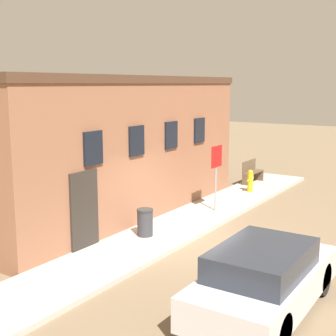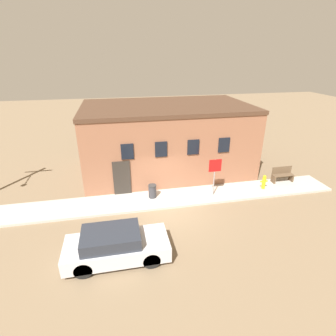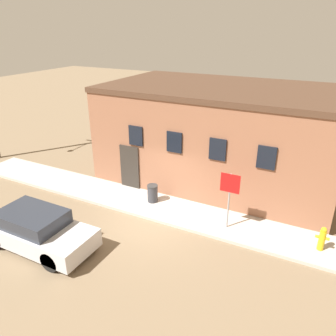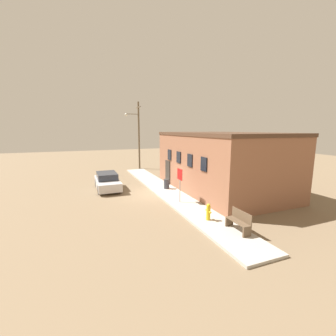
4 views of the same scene
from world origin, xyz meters
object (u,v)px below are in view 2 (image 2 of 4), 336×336
at_px(trash_bin, 152,191).
at_px(parked_car, 116,245).
at_px(fire_hydrant, 264,182).
at_px(bench, 282,175).
at_px(stop_sign, 215,170).

bearing_deg(trash_bin, parked_car, -115.85).
bearing_deg(fire_hydrant, bench, 21.13).
bearing_deg(stop_sign, trash_bin, 172.85).
bearing_deg(stop_sign, bench, 9.10).
bearing_deg(bench, stop_sign, -170.90).
relative_size(fire_hydrant, stop_sign, 0.40).
bearing_deg(trash_bin, stop_sign, -7.15).
bearing_deg(bench, parked_car, -155.76).
distance_m(trash_bin, parked_car, 4.96).
xyz_separation_m(trash_bin, parked_car, (-2.16, -4.46, 0.14)).
height_order(fire_hydrant, stop_sign, stop_sign).
height_order(fire_hydrant, trash_bin, fire_hydrant).
relative_size(fire_hydrant, parked_car, 0.21).
bearing_deg(parked_car, fire_hydrant, 24.80).
relative_size(fire_hydrant, trash_bin, 1.14).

